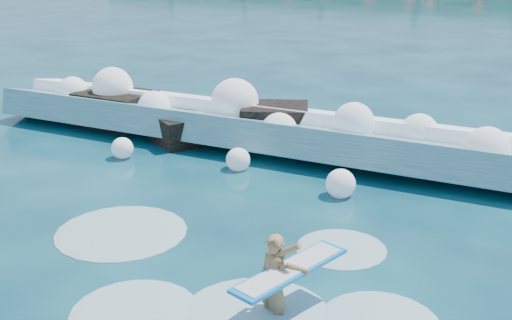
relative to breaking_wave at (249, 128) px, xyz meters
The scene contains 6 objects.
ground 6.39m from the breaking_wave, 82.37° to the right, with size 200.00×200.00×0.00m, color #07283A.
breaking_wave is the anchor object (origin of this frame).
rock_cluster 2.47m from the breaking_wave, behind, with size 8.14×3.39×1.40m.
surfer_with_board 9.36m from the breaking_wave, 60.42° to the right, with size 1.26×2.91×1.73m.
wave_spray 0.53m from the breaking_wave, 140.76° to the right, with size 14.68×4.10×2.00m.
surf_foam 8.39m from the breaking_wave, 66.54° to the right, with size 9.82×5.82×0.14m.
Camera 1 is at (7.58, -10.34, 5.97)m, focal length 45.00 mm.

